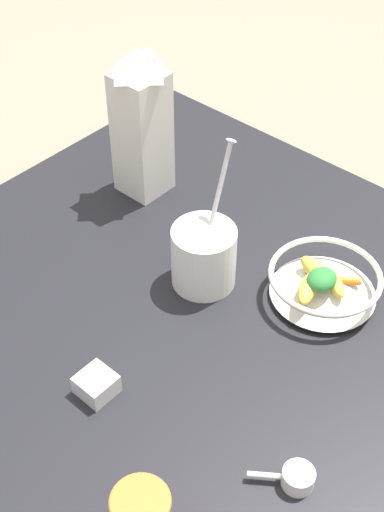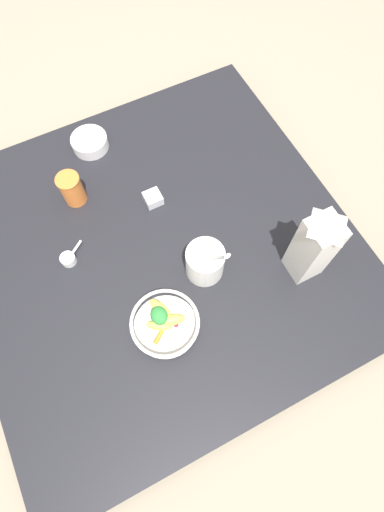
{
  "view_description": "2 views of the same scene",
  "coord_description": "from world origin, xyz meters",
  "px_view_note": "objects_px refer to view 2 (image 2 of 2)",
  "views": [
    {
      "loc": [
        -0.48,
        0.53,
        0.91
      ],
      "look_at": [
        0.08,
        -0.1,
        0.13
      ],
      "focal_mm": 50.0,
      "sensor_mm": 36.0,
      "label": 1
    },
    {
      "loc": [
        -0.14,
        -0.5,
        1.13
      ],
      "look_at": [
        0.06,
        -0.1,
        0.1
      ],
      "focal_mm": 28.0,
      "sensor_mm": 36.0,
      "label": 2
    }
  ],
  "objects_px": {
    "yogurt_tub": "(205,261)",
    "spice_jar": "(153,199)",
    "milk_carton": "(315,245)",
    "drinking_cup": "(72,189)",
    "garlic_bowl": "(90,142)",
    "fruit_bowl": "(165,323)"
  },
  "relations": [
    {
      "from": "yogurt_tub",
      "to": "spice_jar",
      "type": "height_order",
      "value": "yogurt_tub"
    },
    {
      "from": "milk_carton",
      "to": "spice_jar",
      "type": "bearing_deg",
      "value": 126.39
    },
    {
      "from": "drinking_cup",
      "to": "milk_carton",
      "type": "bearing_deg",
      "value": -45.53
    },
    {
      "from": "yogurt_tub",
      "to": "garlic_bowl",
      "type": "xyz_separation_m",
      "value": [
        -0.14,
        0.57,
        -0.04
      ]
    },
    {
      "from": "drinking_cup",
      "to": "garlic_bowl",
      "type": "height_order",
      "value": "drinking_cup"
    },
    {
      "from": "spice_jar",
      "to": "drinking_cup",
      "type": "bearing_deg",
      "value": 151.04
    },
    {
      "from": "yogurt_tub",
      "to": "fruit_bowl",
      "type": "bearing_deg",
      "value": -149.8
    },
    {
      "from": "yogurt_tub",
      "to": "spice_jar",
      "type": "relative_size",
      "value": 4.73
    },
    {
      "from": "garlic_bowl",
      "to": "drinking_cup",
      "type": "bearing_deg",
      "value": -123.85
    },
    {
      "from": "drinking_cup",
      "to": "fruit_bowl",
      "type": "bearing_deg",
      "value": -81.29
    },
    {
      "from": "yogurt_tub",
      "to": "drinking_cup",
      "type": "bearing_deg",
      "value": 122.12
    },
    {
      "from": "milk_carton",
      "to": "garlic_bowl",
      "type": "bearing_deg",
      "value": 119.65
    },
    {
      "from": "fruit_bowl",
      "to": "yogurt_tub",
      "type": "bearing_deg",
      "value": 30.2
    },
    {
      "from": "milk_carton",
      "to": "yogurt_tub",
      "type": "distance_m",
      "value": 0.3
    },
    {
      "from": "milk_carton",
      "to": "yogurt_tub",
      "type": "bearing_deg",
      "value": 155.17
    },
    {
      "from": "fruit_bowl",
      "to": "drinking_cup",
      "type": "height_order",
      "value": "drinking_cup"
    },
    {
      "from": "spice_jar",
      "to": "garlic_bowl",
      "type": "bearing_deg",
      "value": 108.69
    },
    {
      "from": "fruit_bowl",
      "to": "spice_jar",
      "type": "distance_m",
      "value": 0.41
    },
    {
      "from": "milk_carton",
      "to": "spice_jar",
      "type": "xyz_separation_m",
      "value": [
        -0.3,
        0.4,
        -0.13
      ]
    },
    {
      "from": "fruit_bowl",
      "to": "yogurt_tub",
      "type": "relative_size",
      "value": 0.76
    },
    {
      "from": "drinking_cup",
      "to": "garlic_bowl",
      "type": "bearing_deg",
      "value": 56.15
    },
    {
      "from": "yogurt_tub",
      "to": "spice_jar",
      "type": "distance_m",
      "value": 0.29
    }
  ]
}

